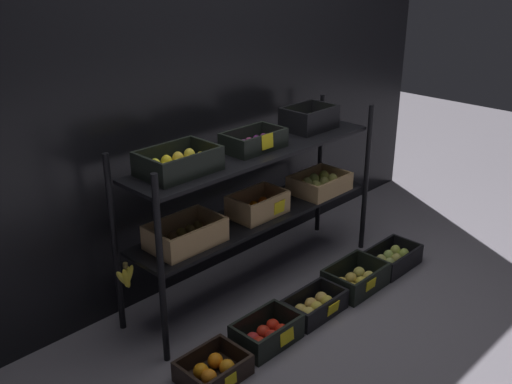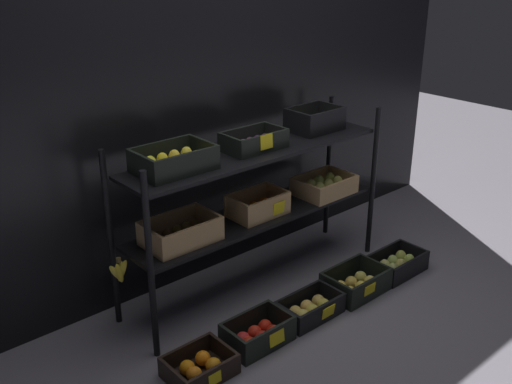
{
  "view_description": "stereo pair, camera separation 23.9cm",
  "coord_description": "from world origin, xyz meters",
  "px_view_note": "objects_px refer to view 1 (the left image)",
  "views": [
    {
      "loc": [
        -2.18,
        -2.14,
        1.86
      ],
      "look_at": [
        0.0,
        0.0,
        0.59
      ],
      "focal_mm": 41.37,
      "sensor_mm": 36.0,
      "label": 1
    },
    {
      "loc": [
        -2.01,
        -2.3,
        1.86
      ],
      "look_at": [
        0.0,
        0.0,
        0.59
      ],
      "focal_mm": 41.37,
      "sensor_mm": 36.0,
      "label": 2
    }
  ],
  "objects_px": {
    "crate_ground_orange": "(213,370)",
    "display_rack": "(254,183)",
    "crate_ground_pear": "(392,259)",
    "crate_ground_right_apple_gold": "(356,280)",
    "crate_ground_apple_red": "(267,334)",
    "crate_ground_apple_gold": "(314,306)"
  },
  "relations": [
    {
      "from": "crate_ground_orange",
      "to": "display_rack",
      "type": "bearing_deg",
      "value": 31.76
    },
    {
      "from": "crate_ground_orange",
      "to": "crate_ground_pear",
      "type": "distance_m",
      "value": 1.48
    },
    {
      "from": "crate_ground_orange",
      "to": "crate_ground_right_apple_gold",
      "type": "xyz_separation_m",
      "value": [
        1.11,
        -0.01,
        0.01
      ]
    },
    {
      "from": "display_rack",
      "to": "crate_ground_apple_red",
      "type": "bearing_deg",
      "value": -128.92
    },
    {
      "from": "crate_ground_apple_red",
      "to": "display_rack",
      "type": "bearing_deg",
      "value": 51.08
    },
    {
      "from": "display_rack",
      "to": "crate_ground_orange",
      "type": "bearing_deg",
      "value": -148.24
    },
    {
      "from": "display_rack",
      "to": "crate_ground_apple_gold",
      "type": "xyz_separation_m",
      "value": [
        0.01,
        -0.46,
        -0.6
      ]
    },
    {
      "from": "display_rack",
      "to": "crate_ground_apple_gold",
      "type": "bearing_deg",
      "value": -88.95
    },
    {
      "from": "crate_ground_apple_gold",
      "to": "crate_ground_right_apple_gold",
      "type": "distance_m",
      "value": 0.38
    },
    {
      "from": "crate_ground_apple_gold",
      "to": "crate_ground_right_apple_gold",
      "type": "height_order",
      "value": "crate_ground_right_apple_gold"
    },
    {
      "from": "crate_ground_apple_gold",
      "to": "crate_ground_pear",
      "type": "bearing_deg",
      "value": -1.67
    },
    {
      "from": "crate_ground_apple_red",
      "to": "crate_ground_right_apple_gold",
      "type": "height_order",
      "value": "crate_ground_right_apple_gold"
    },
    {
      "from": "crate_ground_orange",
      "to": "crate_ground_right_apple_gold",
      "type": "relative_size",
      "value": 0.84
    },
    {
      "from": "crate_ground_apple_gold",
      "to": "crate_ground_apple_red",
      "type": "bearing_deg",
      "value": 178.64
    },
    {
      "from": "crate_ground_orange",
      "to": "crate_ground_apple_red",
      "type": "distance_m",
      "value": 0.37
    },
    {
      "from": "crate_ground_apple_red",
      "to": "crate_ground_right_apple_gold",
      "type": "distance_m",
      "value": 0.75
    },
    {
      "from": "crate_ground_pear",
      "to": "crate_ground_orange",
      "type": "bearing_deg",
      "value": 178.91
    },
    {
      "from": "crate_ground_right_apple_gold",
      "to": "crate_ground_pear",
      "type": "relative_size",
      "value": 1.01
    },
    {
      "from": "crate_ground_orange",
      "to": "crate_ground_apple_red",
      "type": "bearing_deg",
      "value": 0.37
    },
    {
      "from": "crate_ground_right_apple_gold",
      "to": "crate_ground_orange",
      "type": "bearing_deg",
      "value": 179.48
    },
    {
      "from": "crate_ground_orange",
      "to": "crate_ground_apple_red",
      "type": "height_order",
      "value": "crate_ground_apple_red"
    },
    {
      "from": "display_rack",
      "to": "crate_ground_right_apple_gold",
      "type": "height_order",
      "value": "display_rack"
    }
  ]
}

